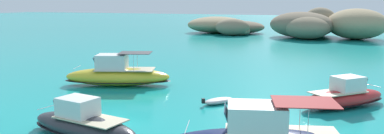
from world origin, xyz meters
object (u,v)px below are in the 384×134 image
at_px(islet_large, 324,24).
at_px(motorboat_red, 344,97).
at_px(motorboat_yellow, 117,75).
at_px(motorboat_charcoal, 83,124).
at_px(islet_small, 227,26).
at_px(dinghy_tender, 219,101).

xyz_separation_m(islet_large, motorboat_red, (4.71, -55.98, -2.11)).
bearing_deg(motorboat_yellow, islet_large, 75.24).
relative_size(motorboat_charcoal, motorboat_red, 1.12).
height_order(islet_small, motorboat_charcoal, islet_small).
height_order(islet_large, islet_small, islet_large).
xyz_separation_m(islet_large, motorboat_yellow, (-14.72, -55.86, -1.89)).
bearing_deg(motorboat_red, motorboat_yellow, 179.64).
bearing_deg(dinghy_tender, motorboat_yellow, 165.77).
bearing_deg(islet_small, islet_large, -11.74).
height_order(islet_small, motorboat_yellow, islet_small).
bearing_deg(motorboat_red, islet_small, 114.17).
bearing_deg(dinghy_tender, motorboat_red, 16.43).
relative_size(motorboat_red, dinghy_tender, 2.58).
distance_m(islet_large, motorboat_yellow, 57.80).
bearing_deg(motorboat_charcoal, motorboat_red, 42.20).
relative_size(islet_large, motorboat_charcoal, 3.42).
xyz_separation_m(motorboat_yellow, motorboat_charcoal, (5.75, -12.53, -0.21)).
relative_size(islet_large, dinghy_tender, 9.88).
bearing_deg(motorboat_charcoal, islet_small, 100.51).
height_order(islet_large, motorboat_yellow, islet_large).
distance_m(motorboat_charcoal, dinghy_tender, 11.00).
bearing_deg(motorboat_charcoal, dinghy_tender, 63.40).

